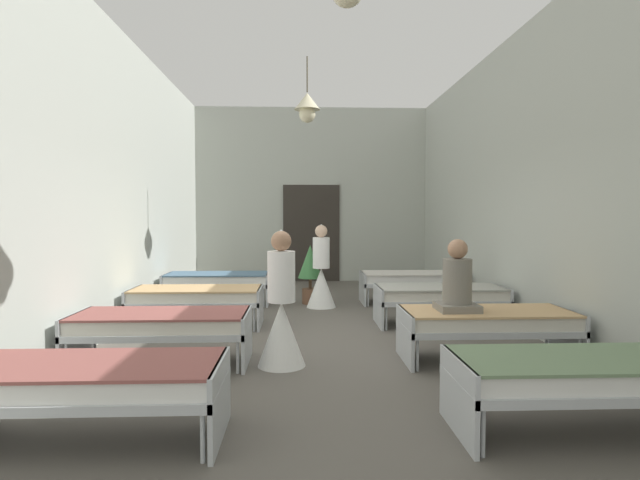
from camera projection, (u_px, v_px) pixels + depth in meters
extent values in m
cube|color=#59544C|center=(322.00, 345.00, 6.58)|extent=(6.32, 12.82, 0.10)
cube|color=#B2B7AD|center=(311.00, 195.00, 12.67)|extent=(6.12, 0.20, 4.31)
cube|color=#B2B7AD|center=(88.00, 174.00, 6.36)|extent=(0.20, 12.22, 4.31)
cube|color=#B2B7AD|center=(549.00, 176.00, 6.60)|extent=(0.20, 12.22, 4.31)
cube|color=#2D2823|center=(311.00, 233.00, 12.60)|extent=(1.40, 0.06, 2.40)
cylinder|color=brown|center=(307.00, 74.00, 8.52)|extent=(0.02, 0.02, 0.60)
cone|color=beige|center=(307.00, 101.00, 8.54)|extent=(0.44, 0.44, 0.28)
sphere|color=beige|center=(307.00, 114.00, 8.55)|extent=(0.28, 0.28, 0.28)
cylinder|color=#B7BCC1|center=(203.00, 438.00, 3.33)|extent=(0.03, 0.03, 0.34)
cylinder|color=#B7BCC1|center=(220.00, 398.00, 4.05)|extent=(0.03, 0.03, 0.34)
cube|color=#B7BCC1|center=(90.00, 390.00, 3.65)|extent=(1.90, 0.84, 0.07)
cube|color=#B7BCC1|center=(220.00, 400.00, 3.69)|extent=(0.04, 0.84, 0.57)
cube|color=white|center=(90.00, 376.00, 3.64)|extent=(1.82, 0.78, 0.14)
cube|color=#8C4C47|center=(90.00, 364.00, 3.64)|extent=(1.86, 0.82, 0.02)
cylinder|color=#B7BCC1|center=(483.00, 433.00, 3.41)|extent=(0.03, 0.03, 0.34)
cylinder|color=#B7BCC1|center=(451.00, 395.00, 4.13)|extent=(0.03, 0.03, 0.34)
cube|color=#B7BCC1|center=(580.00, 383.00, 3.79)|extent=(1.90, 0.84, 0.07)
cube|color=#B7BCC1|center=(458.00, 397.00, 3.76)|extent=(0.04, 0.84, 0.57)
cube|color=white|center=(581.00, 369.00, 3.79)|extent=(1.82, 0.78, 0.14)
cube|color=slate|center=(581.00, 359.00, 3.78)|extent=(1.86, 0.82, 0.02)
cylinder|color=#B7BCC1|center=(66.00, 359.00, 5.16)|extent=(0.03, 0.03, 0.34)
cylinder|color=#B7BCC1|center=(95.00, 342.00, 5.88)|extent=(0.03, 0.03, 0.34)
cylinder|color=#B7BCC1|center=(238.00, 357.00, 5.23)|extent=(0.03, 0.03, 0.34)
cylinder|color=#B7BCC1|center=(245.00, 340.00, 5.95)|extent=(0.03, 0.03, 0.34)
cube|color=#B7BCC1|center=(162.00, 330.00, 5.54)|extent=(1.90, 0.84, 0.07)
cube|color=#B7BCC1|center=(76.00, 339.00, 5.51)|extent=(0.04, 0.84, 0.57)
cube|color=#B7BCC1|center=(247.00, 338.00, 5.58)|extent=(0.04, 0.84, 0.57)
cube|color=silver|center=(162.00, 321.00, 5.54)|extent=(1.82, 0.78, 0.14)
cube|color=#8C4C47|center=(162.00, 314.00, 5.53)|extent=(1.86, 0.82, 0.02)
cylinder|color=#B7BCC1|center=(417.00, 355.00, 5.30)|extent=(0.03, 0.03, 0.34)
cylinder|color=#B7BCC1|center=(403.00, 338.00, 6.02)|extent=(0.03, 0.03, 0.34)
cylinder|color=#B7BCC1|center=(579.00, 353.00, 5.37)|extent=(0.03, 0.03, 0.34)
cylinder|color=#B7BCC1|center=(546.00, 337.00, 6.09)|extent=(0.03, 0.03, 0.34)
cube|color=#B7BCC1|center=(487.00, 327.00, 5.69)|extent=(1.90, 0.84, 0.07)
cube|color=#B7BCC1|center=(405.00, 336.00, 5.66)|extent=(0.04, 0.84, 0.57)
cube|color=#B7BCC1|center=(567.00, 334.00, 5.73)|extent=(0.04, 0.84, 0.57)
cube|color=silver|center=(487.00, 318.00, 5.68)|extent=(1.82, 0.78, 0.14)
cube|color=tan|center=(487.00, 311.00, 5.68)|extent=(1.86, 0.82, 0.02)
cylinder|color=#B7BCC1|center=(129.00, 321.00, 7.05)|extent=(0.03, 0.03, 0.34)
cylinder|color=#B7BCC1|center=(145.00, 311.00, 7.77)|extent=(0.03, 0.03, 0.34)
cylinder|color=#B7BCC1|center=(254.00, 320.00, 7.12)|extent=(0.03, 0.03, 0.34)
cylinder|color=#B7BCC1|center=(258.00, 310.00, 7.84)|extent=(0.03, 0.03, 0.34)
cube|color=#B7BCC1|center=(197.00, 301.00, 7.44)|extent=(1.90, 0.84, 0.07)
cube|color=#B7BCC1|center=(133.00, 308.00, 7.40)|extent=(0.04, 0.84, 0.57)
cube|color=#B7BCC1|center=(260.00, 307.00, 7.48)|extent=(0.04, 0.84, 0.57)
cube|color=silver|center=(197.00, 294.00, 7.43)|extent=(1.82, 0.78, 0.14)
cube|color=tan|center=(197.00, 289.00, 7.43)|extent=(1.86, 0.82, 0.02)
cylinder|color=#B7BCC1|center=(386.00, 318.00, 7.20)|extent=(0.03, 0.03, 0.34)
cylinder|color=#B7BCC1|center=(378.00, 309.00, 7.92)|extent=(0.03, 0.03, 0.34)
cylinder|color=#B7BCC1|center=(506.00, 317.00, 7.27)|extent=(0.03, 0.03, 0.34)
cylinder|color=#B7BCC1|center=(488.00, 308.00, 7.99)|extent=(0.03, 0.03, 0.34)
cube|color=#B7BCC1|center=(440.00, 300.00, 7.58)|extent=(1.90, 0.84, 0.07)
cube|color=#B7BCC1|center=(378.00, 306.00, 7.55)|extent=(0.04, 0.84, 0.57)
cube|color=#B7BCC1|center=(501.00, 305.00, 7.63)|extent=(0.04, 0.84, 0.57)
cube|color=silver|center=(440.00, 293.00, 7.58)|extent=(1.82, 0.78, 0.14)
cube|color=#9E9E93|center=(440.00, 287.00, 7.58)|extent=(1.86, 0.82, 0.02)
cylinder|color=#B7BCC1|center=(165.00, 298.00, 8.95)|extent=(0.03, 0.03, 0.34)
cylinder|color=#B7BCC1|center=(175.00, 292.00, 9.67)|extent=(0.03, 0.03, 0.34)
cylinder|color=#B7BCC1|center=(264.00, 298.00, 9.02)|extent=(0.03, 0.03, 0.34)
cylinder|color=#B7BCC1|center=(266.00, 292.00, 9.74)|extent=(0.03, 0.03, 0.34)
cube|color=#B7BCC1|center=(218.00, 284.00, 9.33)|extent=(1.90, 0.84, 0.07)
cube|color=#B7BCC1|center=(167.00, 289.00, 9.30)|extent=(0.04, 0.84, 0.57)
cube|color=#B7BCC1|center=(268.00, 288.00, 9.38)|extent=(0.04, 0.84, 0.57)
cube|color=white|center=(218.00, 278.00, 9.33)|extent=(1.82, 0.78, 0.14)
cube|color=slate|center=(218.00, 274.00, 9.33)|extent=(1.86, 0.82, 0.02)
cylinder|color=#B7BCC1|center=(368.00, 297.00, 9.10)|extent=(0.03, 0.03, 0.34)
cylinder|color=#B7BCC1|center=(363.00, 291.00, 9.81)|extent=(0.03, 0.03, 0.34)
cylinder|color=#B7BCC1|center=(464.00, 296.00, 9.17)|extent=(0.03, 0.03, 0.34)
cylinder|color=#B7BCC1|center=(452.00, 291.00, 9.89)|extent=(0.03, 0.03, 0.34)
cube|color=#B7BCC1|center=(412.00, 283.00, 9.48)|extent=(1.90, 0.84, 0.07)
cube|color=#B7BCC1|center=(362.00, 288.00, 9.45)|extent=(0.04, 0.84, 0.57)
cube|color=#B7BCC1|center=(461.00, 287.00, 9.52)|extent=(0.04, 0.84, 0.57)
cube|color=white|center=(412.00, 277.00, 9.48)|extent=(1.82, 0.78, 0.14)
cube|color=beige|center=(412.00, 273.00, 9.47)|extent=(1.86, 0.82, 0.02)
cone|color=white|center=(321.00, 288.00, 9.02)|extent=(0.52, 0.52, 0.70)
cylinder|color=white|center=(321.00, 253.00, 8.99)|extent=(0.30, 0.30, 0.55)
sphere|color=beige|center=(321.00, 231.00, 8.97)|extent=(0.22, 0.22, 0.22)
cone|color=white|center=(321.00, 227.00, 8.97)|extent=(0.18, 0.18, 0.10)
cone|color=white|center=(282.00, 334.00, 5.49)|extent=(0.52, 0.52, 0.70)
cylinder|color=white|center=(281.00, 277.00, 5.46)|extent=(0.30, 0.30, 0.55)
sphere|color=#A87A5B|center=(281.00, 241.00, 5.44)|extent=(0.22, 0.22, 0.22)
cone|color=white|center=(281.00, 234.00, 5.44)|extent=(0.18, 0.18, 0.10)
cylinder|color=slate|center=(457.00, 285.00, 5.63)|extent=(0.32, 0.32, 0.58)
cube|color=slate|center=(457.00, 307.00, 5.64)|extent=(0.44, 0.44, 0.08)
sphere|color=#A87A5B|center=(458.00, 249.00, 5.61)|extent=(0.22, 0.22, 0.22)
cylinder|color=brown|center=(310.00, 296.00, 9.40)|extent=(0.30, 0.30, 0.28)
cylinder|color=brown|center=(310.00, 283.00, 9.39)|extent=(0.06, 0.06, 0.20)
cone|color=#3D7A42|center=(310.00, 261.00, 9.37)|extent=(0.45, 0.45, 0.61)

